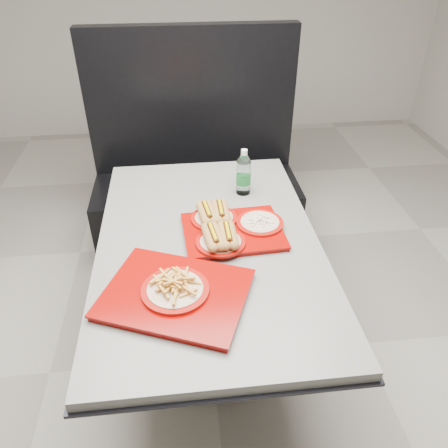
{
  "coord_description": "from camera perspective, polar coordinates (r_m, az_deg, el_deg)",
  "views": [
    {
      "loc": [
        -0.1,
        -1.43,
        1.82
      ],
      "look_at": [
        0.06,
        -0.01,
        0.83
      ],
      "focal_mm": 35.0,
      "sensor_mm": 36.0,
      "label": 1
    }
  ],
  "objects": [
    {
      "name": "diner_table",
      "position": [
        1.9,
        -1.92,
        -6.07
      ],
      "size": [
        0.92,
        1.42,
        0.75
      ],
      "color": "black",
      "rests_on": "ground"
    },
    {
      "name": "tray_far",
      "position": [
        1.53,
        -6.37,
        -8.74
      ],
      "size": [
        0.59,
        0.53,
        0.1
      ],
      "rotation": [
        0.0,
        0.0,
        -0.39
      ],
      "color": "#810703",
      "rests_on": "diner_table"
    },
    {
      "name": "ground",
      "position": [
        2.32,
        -1.63,
        -17.06
      ],
      "size": [
        6.0,
        6.0,
        0.0
      ],
      "primitive_type": "plane",
      "color": "gray",
      "rests_on": "ground"
    },
    {
      "name": "tray_near",
      "position": [
        1.81,
        0.63,
        -0.47
      ],
      "size": [
        0.43,
        0.37,
        0.09
      ],
      "rotation": [
        0.0,
        0.0,
        0.06
      ],
      "color": "#810703",
      "rests_on": "diner_table"
    },
    {
      "name": "water_bottle",
      "position": [
        2.07,
        2.57,
        6.46
      ],
      "size": [
        0.07,
        0.07,
        0.22
      ],
      "rotation": [
        0.0,
        0.0,
        -0.27
      ],
      "color": "silver",
      "rests_on": "diner_table"
    },
    {
      "name": "booth_bench",
      "position": [
        2.9,
        -3.69,
        5.3
      ],
      "size": [
        1.3,
        0.57,
        1.35
      ],
      "color": "black",
      "rests_on": "ground"
    }
  ]
}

